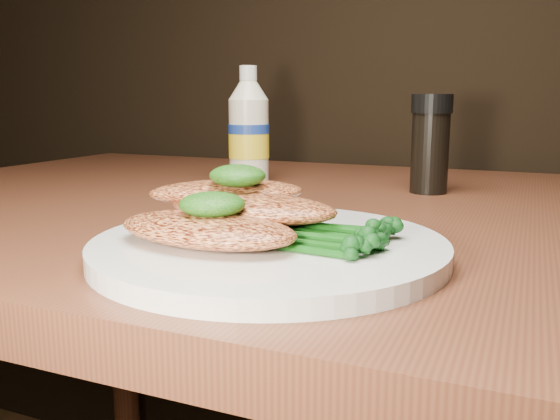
% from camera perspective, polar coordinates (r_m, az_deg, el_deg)
% --- Properties ---
extents(plate, '(0.28, 0.28, 0.01)m').
position_cam_1_polar(plate, '(0.46, -1.05, -3.67)').
color(plate, white).
rests_on(plate, dining_table).
extents(chicken_front, '(0.15, 0.09, 0.02)m').
position_cam_1_polar(chicken_front, '(0.44, -7.13, -1.85)').
color(chicken_front, '#E88349').
rests_on(chicken_front, plate).
extents(chicken_mid, '(0.15, 0.08, 0.02)m').
position_cam_1_polar(chicken_mid, '(0.48, -2.81, 0.24)').
color(chicken_mid, '#E88349').
rests_on(chicken_mid, plate).
extents(chicken_back, '(0.15, 0.13, 0.02)m').
position_cam_1_polar(chicken_back, '(0.52, -5.14, 1.74)').
color(chicken_back, '#E88349').
rests_on(chicken_back, plate).
extents(pesto_front, '(0.06, 0.06, 0.02)m').
position_cam_1_polar(pesto_front, '(0.44, -6.59, 0.54)').
color(pesto_front, '#093407').
rests_on(pesto_front, chicken_front).
extents(pesto_back, '(0.06, 0.06, 0.02)m').
position_cam_1_polar(pesto_back, '(0.50, -4.14, 3.34)').
color(pesto_back, '#093407').
rests_on(pesto_back, chicken_back).
extents(broccolini_bundle, '(0.14, 0.11, 0.02)m').
position_cam_1_polar(broccolini_bundle, '(0.45, 3.54, -1.92)').
color(broccolini_bundle, '#104A10').
rests_on(broccolini_bundle, plate).
extents(mayo_bottle, '(0.07, 0.07, 0.17)m').
position_cam_1_polar(mayo_bottle, '(0.86, -3.04, 8.21)').
color(mayo_bottle, beige).
rests_on(mayo_bottle, dining_table).
extents(pepper_grinder, '(0.05, 0.05, 0.13)m').
position_cam_1_polar(pepper_grinder, '(0.79, 14.34, 6.20)').
color(pepper_grinder, black).
rests_on(pepper_grinder, dining_table).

